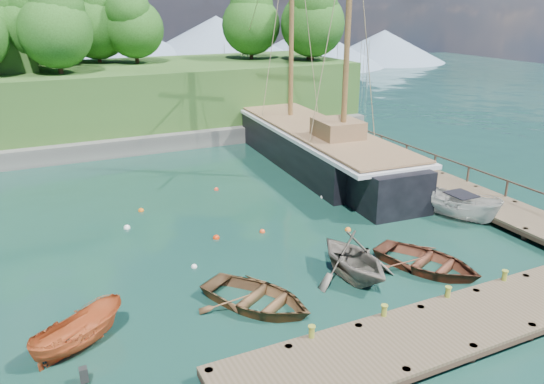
{
  "coord_description": "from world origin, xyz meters",
  "views": [
    {
      "loc": [
        -11.76,
        -18.23,
        11.32
      ],
      "look_at": [
        -0.63,
        5.05,
        2.0
      ],
      "focal_mm": 35.0,
      "sensor_mm": 36.0,
      "label": 1
    }
  ],
  "objects": [
    {
      "name": "dock_east",
      "position": [
        11.5,
        7.0,
        0.43
      ],
      "size": [
        3.2,
        24.0,
        1.1
      ],
      "color": "brown",
      "rests_on": "ground"
    },
    {
      "name": "mooring_buoy_0",
      "position": [
        -5.73,
        2.53,
        0.0
      ],
      "size": [
        0.28,
        0.28,
        0.28
      ],
      "primitive_type": "sphere",
      "color": "white",
      "rests_on": "ground"
    },
    {
      "name": "bollard_1",
      "position": [
        -1.0,
        -5.1,
        0.0
      ],
      "size": [
        0.26,
        0.26,
        0.45
      ],
      "primitive_type": "cylinder",
      "color": "olive",
      "rests_on": "ground"
    },
    {
      "name": "schooner",
      "position": [
        7.15,
        14.25,
        1.21
      ],
      "size": [
        6.84,
        29.35,
        21.82
      ],
      "rotation": [
        0.0,
        0.0,
        -0.07
      ],
      "color": "black",
      "rests_on": "ground"
    },
    {
      "name": "headland",
      "position": [
        -12.88,
        31.36,
        5.54
      ],
      "size": [
        51.0,
        19.31,
        12.9
      ],
      "color": "#474744",
      "rests_on": "ground"
    },
    {
      "name": "rowboat_1",
      "position": [
        0.17,
        -1.37,
        0.0
      ],
      "size": [
        3.83,
        4.39,
        2.25
      ],
      "primitive_type": "imported",
      "rotation": [
        0.0,
        0.0,
        0.04
      ],
      "color": "slate",
      "rests_on": "ground"
    },
    {
      "name": "mooring_buoy_7",
      "position": [
        2.78,
        2.96,
        0.0
      ],
      "size": [
        0.34,
        0.34,
        0.34
      ],
      "primitive_type": "sphere",
      "color": "orange",
      "rests_on": "ground"
    },
    {
      "name": "bollard_0",
      "position": [
        -4.0,
        -5.1,
        0.0
      ],
      "size": [
        0.26,
        0.26,
        0.45
      ],
      "primitive_type": "cylinder",
      "color": "olive",
      "rests_on": "ground"
    },
    {
      "name": "rowboat_2",
      "position": [
        3.59,
        -2.16,
        0.0
      ],
      "size": [
        5.12,
        5.83,
        1.0
      ],
      "primitive_type": "imported",
      "rotation": [
        0.0,
        0.0,
        0.42
      ],
      "color": "#5A2E1E",
      "rests_on": "ground"
    },
    {
      "name": "dock_near",
      "position": [
        2.0,
        -6.5,
        0.43
      ],
      "size": [
        20.0,
        3.2,
        1.1
      ],
      "color": "brown",
      "rests_on": "ground"
    },
    {
      "name": "rowboat_0",
      "position": [
        -4.5,
        -1.67,
        0.0
      ],
      "size": [
        5.39,
        5.82,
        0.98
      ],
      "primitive_type": "imported",
      "rotation": [
        0.0,
        0.0,
        0.56
      ],
      "color": "brown",
      "rests_on": "ground"
    },
    {
      "name": "ground",
      "position": [
        0.0,
        0.0,
        0.0
      ],
      "size": [
        160.0,
        160.0,
        0.0
      ],
      "primitive_type": "plane",
      "color": "#113226",
      "rests_on": "ground"
    },
    {
      "name": "mooring_buoy_4",
      "position": [
        -6.39,
        10.38,
        0.0
      ],
      "size": [
        0.33,
        0.33,
        0.33
      ],
      "primitive_type": "sphere",
      "color": "#D06212",
      "rests_on": "ground"
    },
    {
      "name": "mooring_buoy_3",
      "position": [
        4.15,
        7.79,
        0.0
      ],
      "size": [
        0.34,
        0.34,
        0.34
      ],
      "primitive_type": "sphere",
      "color": "silver",
      "rests_on": "ground"
    },
    {
      "name": "distant_ridge",
      "position": [
        4.3,
        70.0,
        4.35
      ],
      "size": [
        117.0,
        40.0,
        10.0
      ],
      "color": "#728CA5",
      "rests_on": "ground"
    },
    {
      "name": "mooring_buoy_2",
      "position": [
        -1.35,
        4.71,
        0.0
      ],
      "size": [
        0.3,
        0.3,
        0.3
      ],
      "primitive_type": "sphere",
      "color": "#EE4B1B",
      "rests_on": "ground"
    },
    {
      "name": "motorboat_orange",
      "position": [
        -11.1,
        -1.43,
        0.0
      ],
      "size": [
        3.84,
        2.95,
        1.4
      ],
      "primitive_type": "imported",
      "rotation": [
        0.0,
        0.0,
        2.07
      ],
      "color": "#BE5326",
      "rests_on": "ground"
    },
    {
      "name": "mooring_buoy_1",
      "position": [
        -3.78,
        5.02,
        0.0
      ],
      "size": [
        0.34,
        0.34,
        0.34
      ],
      "primitive_type": "sphere",
      "color": "red",
      "rests_on": "ground"
    },
    {
      "name": "bollard_2",
      "position": [
        2.0,
        -5.1,
        0.0
      ],
      "size": [
        0.26,
        0.26,
        0.45
      ],
      "primitive_type": "cylinder",
      "color": "olive",
      "rests_on": "ground"
    },
    {
      "name": "mooring_buoy_5",
      "position": [
        -1.27,
        11.93,
        0.0
      ],
      "size": [
        0.29,
        0.29,
        0.29
      ],
      "primitive_type": "sphere",
      "color": "red",
      "rests_on": "ground"
    },
    {
      "name": "mooring_buoy_6",
      "position": [
        -7.6,
        8.25,
        0.0
      ],
      "size": [
        0.35,
        0.35,
        0.35
      ],
      "primitive_type": "sphere",
      "color": "white",
      "rests_on": "ground"
    },
    {
      "name": "cabin_boat_white",
      "position": [
        9.2,
        1.72,
        0.0
      ],
      "size": [
        3.32,
        4.86,
        1.76
      ],
      "primitive_type": "imported",
      "rotation": [
        0.0,
        0.0,
        0.39
      ],
      "color": "silver",
      "rests_on": "ground"
    },
    {
      "name": "bollard_3",
      "position": [
        5.0,
        -5.1,
        0.0
      ],
      "size": [
        0.26,
        0.26,
        0.45
      ],
      "primitive_type": "cylinder",
      "color": "olive",
      "rests_on": "ground"
    }
  ]
}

